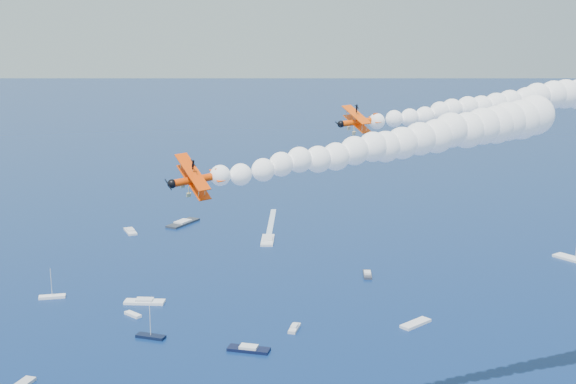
{
  "coord_description": "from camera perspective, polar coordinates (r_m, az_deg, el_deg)",
  "views": [
    {
      "loc": [
        -5.8,
        -81.58,
        71.54
      ],
      "look_at": [
        3.74,
        15.1,
        49.83
      ],
      "focal_mm": 47.34,
      "sensor_mm": 36.0,
      "label": 1
    }
  ],
  "objects": [
    {
      "name": "boat_wakes",
      "position": [
        174.74,
        -7.65,
        -11.68
      ],
      "size": [
        171.65,
        205.27,
        0.04
      ],
      "color": "white",
      "rests_on": "ground"
    },
    {
      "name": "smoke_trail_lead",
      "position": [
        126.36,
        16.87,
        6.55
      ],
      "size": [
        56.48,
        30.61,
        10.01
      ],
      "primitive_type": null,
      "rotation": [
        0.0,
        0.0,
        3.39
      ],
      "color": "white"
    },
    {
      "name": "biplane_lead",
      "position": [
        112.36,
        5.33,
        5.27
      ],
      "size": [
        8.12,
        9.55,
        6.58
      ],
      "primitive_type": null,
      "rotation": [
        -0.27,
        0.07,
        3.39
      ],
      "color": "#FF4B05"
    },
    {
      "name": "smoke_trail_trail",
      "position": [
        98.79,
        8.11,
        3.68
      ],
      "size": [
        57.04,
        43.28,
        10.01
      ],
      "primitive_type": null,
      "rotation": [
        0.0,
        0.0,
        3.54
      ],
      "color": "white"
    },
    {
      "name": "spectator_boats",
      "position": [
        206.09,
        -4.5,
        -7.65
      ],
      "size": [
        212.64,
        166.76,
        0.7
      ],
      "color": "white",
      "rests_on": "ground"
    },
    {
      "name": "biplane_trail",
      "position": [
        85.71,
        -6.96,
        0.93
      ],
      "size": [
        9.08,
        10.19,
        7.39
      ],
      "primitive_type": null,
      "rotation": [
        -0.44,
        0.07,
        3.54
      ],
      "color": "#ED3F04"
    }
  ]
}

